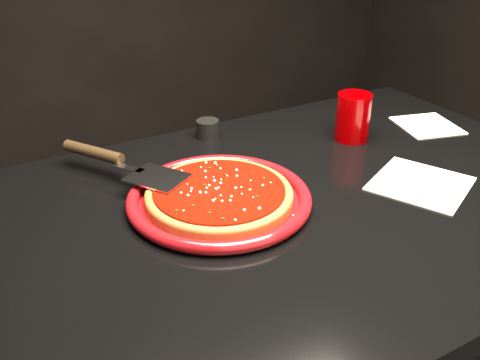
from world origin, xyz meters
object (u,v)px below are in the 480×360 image
Objects in this scene: table at (290,347)px; ramekin at (208,129)px; plate at (219,198)px; pizza_server at (124,162)px; cup at (353,117)px.

table is 22.96× the size of ramekin.
pizza_server is (-0.12, 0.17, 0.03)m from plate.
cup is at bearing -31.80° from ramekin.
ramekin is at bearing 148.20° from cup.
pizza_server is at bearing 124.80° from plate.
pizza_server is 0.52m from cup.
plate is 0.21m from pizza_server.
cup is at bearing 32.10° from table.
table is 11.28× the size of cup.
cup reaches higher than plate.
table is at bearing -86.59° from ramekin.
cup is 0.33m from ramekin.
pizza_server reaches higher than ramekin.
ramekin is (-0.02, 0.33, 0.40)m from table.
table is 3.48× the size of pizza_server.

